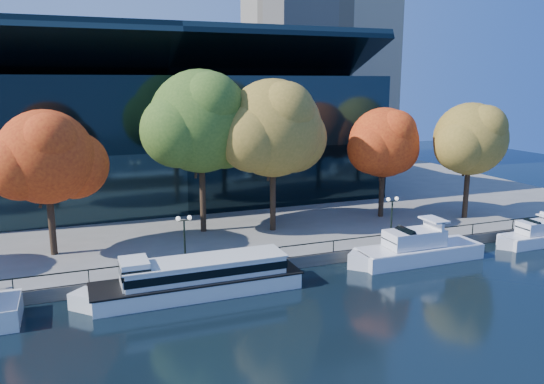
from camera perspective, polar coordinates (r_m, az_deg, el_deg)
name	(u,v)px	position (r m, az deg, el deg)	size (l,w,h in m)	color
ground	(295,283)	(41.82, 2.50, -9.77)	(160.00, 160.00, 0.00)	black
promenade	(192,190)	(75.15, -8.62, 0.26)	(90.00, 67.08, 1.00)	slate
railing	(280,247)	(43.99, 0.83, -5.97)	(88.20, 0.08, 0.99)	black
convention_building	(167,137)	(68.74, -11.26, 5.85)	(50.00, 24.57, 21.43)	black
tour_boat	(193,277)	(39.70, -8.51, -9.01)	(16.72, 3.73, 3.17)	silver
cruiser_near	(414,249)	(47.85, 15.07, -5.92)	(12.64, 3.26, 3.66)	white
cruiser_far	(536,235)	(56.85, 26.56, -4.17)	(9.09, 2.52, 2.97)	white
tree_1	(48,159)	(47.09, -22.94, 3.29)	(9.68, 7.94, 12.20)	black
tree_2	(203,124)	(50.61, -7.44, 7.31)	(12.10, 9.92, 15.54)	black
tree_3	(275,130)	(50.66, 0.33, 6.65)	(11.64, 9.54, 14.68)	black
tree_4	(385,144)	(57.51, 12.07, 5.07)	(9.21, 7.55, 11.73)	black
tree_5	(472,141)	(59.52, 20.68, 5.20)	(9.47, 7.77, 12.26)	black
lamp_1	(184,229)	(42.46, -9.42, -3.92)	(1.26, 0.36, 4.03)	black
lamp_2	(392,208)	(49.81, 12.79, -1.71)	(1.26, 0.36, 4.03)	black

